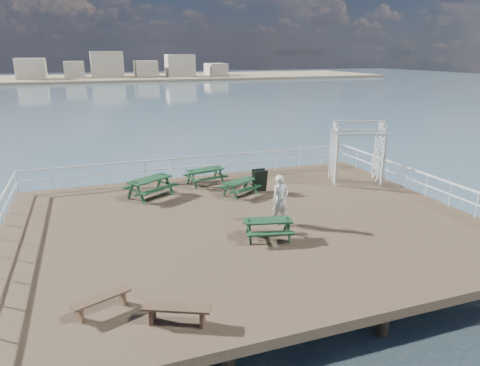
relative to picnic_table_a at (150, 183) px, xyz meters
name	(u,v)px	position (x,y,z in m)	size (l,w,h in m)	color
ground	(245,225)	(3.05, -4.28, -0.78)	(18.00, 14.00, 0.30)	brown
sea_backdrop	(141,74)	(15.59, 129.79, -1.14)	(300.00, 300.00, 9.20)	#445D73
railing	(223,182)	(2.98, -1.71, 0.24)	(17.77, 13.76, 1.10)	silver
picnic_table_a	(150,183)	(0.00, 0.00, 0.00)	(2.58, 2.46, 0.99)	#13351C
picnic_table_b	(205,173)	(2.88, 1.04, -0.06)	(2.10, 1.83, 0.89)	#13351C
picnic_table_c	(240,184)	(3.99, -1.12, -0.13)	(2.01, 1.87, 0.78)	#13351C
picnic_table_d	(268,225)	(3.27, -6.06, -0.12)	(1.91, 1.67, 0.81)	#13351C
flat_bench_near	(177,311)	(-0.80, -9.94, -0.28)	(1.67, 1.05, 0.48)	brown
flat_bench_far	(101,301)	(-2.51, -8.81, -0.31)	(1.53, 0.89, 0.43)	brown
trellis_arbor	(357,155)	(10.18, -1.18, 0.77)	(2.83, 2.07, 3.15)	silver
sandwich_board	(260,181)	(5.02, -0.95, -0.10)	(0.68, 0.52, 1.09)	black
person	(280,200)	(4.24, -4.94, 0.34)	(0.71, 0.46, 1.94)	silver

